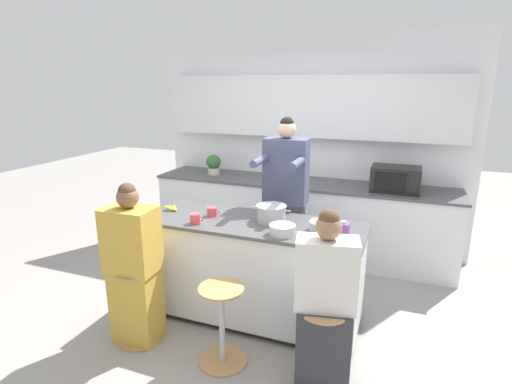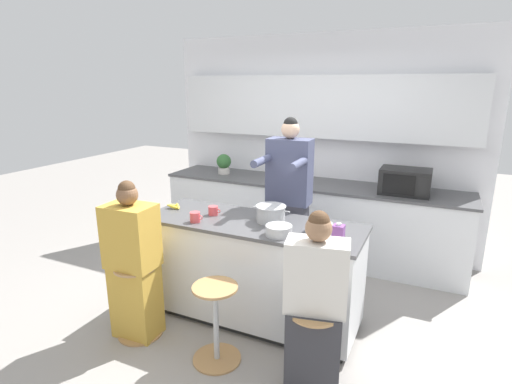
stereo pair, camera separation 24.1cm
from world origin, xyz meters
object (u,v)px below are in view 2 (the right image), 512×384
(microwave, at_px, (405,181))
(fruit_bowl, at_px, (279,230))
(person_seated_near, at_px, (315,314))
(kitchen_island, at_px, (253,270))
(bar_stool_leftmost, at_px, (138,299))
(bar_stool_rightmost, at_px, (313,351))
(coffee_cup_near, at_px, (213,211))
(coffee_cup_far, at_px, (195,217))
(juice_carton, at_px, (338,237))
(potted_plant, at_px, (224,163))
(person_wrapped_blanket, at_px, (133,265))
(cooking_pot, at_px, (271,214))
(person_cooking, at_px, (288,210))
(banana_bunch, at_px, (174,206))
(bar_stool_center, at_px, (216,322))

(microwave, bearing_deg, fruit_bowl, -113.71)
(person_seated_near, bearing_deg, kitchen_island, 128.31)
(bar_stool_leftmost, height_order, bar_stool_rightmost, same)
(coffee_cup_near, height_order, coffee_cup_far, coffee_cup_far)
(kitchen_island, relative_size, juice_carton, 9.81)
(coffee_cup_far, bearing_deg, bar_stool_rightmost, -20.11)
(bar_stool_rightmost, height_order, potted_plant, potted_plant)
(person_wrapped_blanket, bearing_deg, person_seated_near, -2.52)
(person_seated_near, bearing_deg, fruit_bowl, 123.46)
(cooking_pot, height_order, coffee_cup_near, cooking_pot)
(person_wrapped_blanket, height_order, coffee_cup_near, person_wrapped_blanket)
(bar_stool_leftmost, height_order, cooking_pot, cooking_pot)
(person_wrapped_blanket, bearing_deg, microwave, 46.81)
(microwave, bearing_deg, coffee_cup_far, -131.15)
(person_cooking, bearing_deg, banana_bunch, -150.74)
(person_seated_near, xyz_separation_m, potted_plant, (-1.96, 2.25, 0.47))
(bar_stool_leftmost, bearing_deg, person_cooking, 54.34)
(person_seated_near, height_order, coffee_cup_far, person_seated_near)
(person_wrapped_blanket, bearing_deg, bar_stool_center, -3.28)
(kitchen_island, height_order, person_wrapped_blanket, person_wrapped_blanket)
(coffee_cup_far, height_order, juice_carton, juice_carton)
(person_cooking, xyz_separation_m, microwave, (0.99, 0.97, 0.18))
(bar_stool_leftmost, xyz_separation_m, person_cooking, (0.89, 1.24, 0.56))
(kitchen_island, relative_size, bar_stool_rightmost, 3.03)
(bar_stool_rightmost, distance_m, person_wrapped_blanket, 1.59)
(coffee_cup_near, bearing_deg, potted_plant, 116.31)
(kitchen_island, bearing_deg, juice_carton, -18.36)
(cooking_pot, bearing_deg, coffee_cup_near, -174.34)
(bar_stool_leftmost, relative_size, coffee_cup_far, 5.27)
(fruit_bowl, relative_size, potted_plant, 0.80)
(person_wrapped_blanket, distance_m, microwave, 2.93)
(coffee_cup_near, bearing_deg, coffee_cup_far, -100.21)
(person_wrapped_blanket, xyz_separation_m, fruit_bowl, (1.12, 0.44, 0.34))
(coffee_cup_near, bearing_deg, person_wrapped_blanket, -120.11)
(bar_stool_leftmost, xyz_separation_m, person_wrapped_blanket, (-0.02, 0.00, 0.31))
(bar_stool_rightmost, bearing_deg, fruit_bowl, 134.12)
(kitchen_island, relative_size, potted_plant, 7.33)
(bar_stool_rightmost, relative_size, person_seated_near, 0.48)
(person_cooking, distance_m, potted_plant, 1.66)
(kitchen_island, distance_m, bar_stool_rightmost, 1.03)
(person_wrapped_blanket, relative_size, person_seated_near, 1.03)
(bar_stool_center, bearing_deg, banana_bunch, 141.18)
(potted_plant, bearing_deg, bar_stool_leftmost, -79.48)
(kitchen_island, bearing_deg, potted_plant, 126.58)
(fruit_bowl, distance_m, microwave, 1.93)
(bar_stool_rightmost, bearing_deg, cooking_pot, 130.65)
(person_seated_near, relative_size, fruit_bowl, 6.31)
(bar_stool_leftmost, xyz_separation_m, fruit_bowl, (1.10, 0.44, 0.65))
(person_seated_near, distance_m, coffee_cup_near, 1.40)
(coffee_cup_near, relative_size, potted_plant, 0.46)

